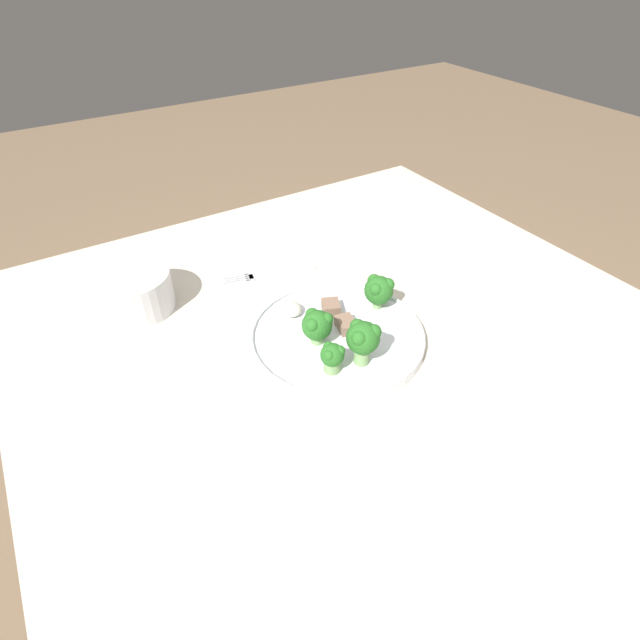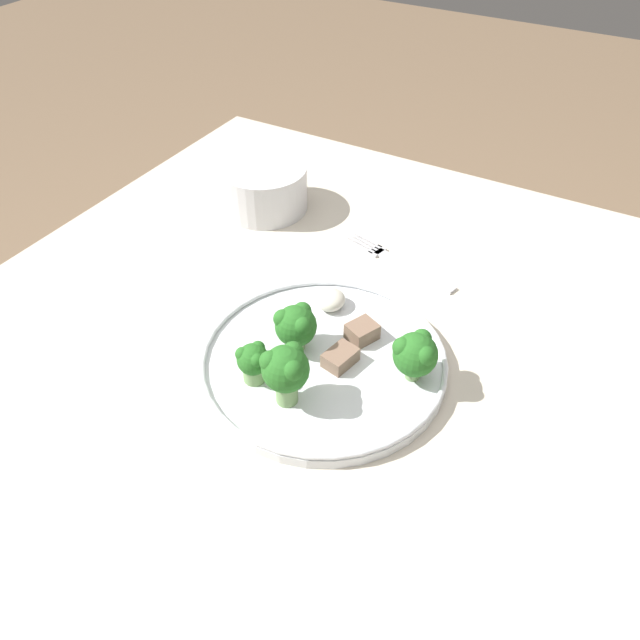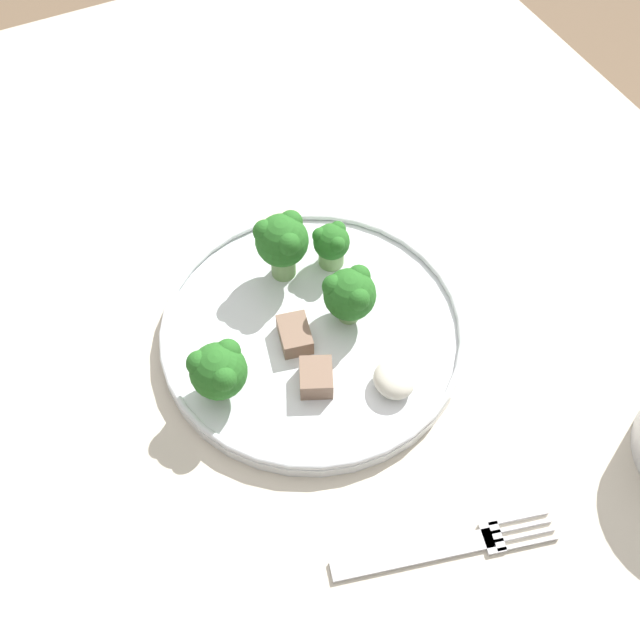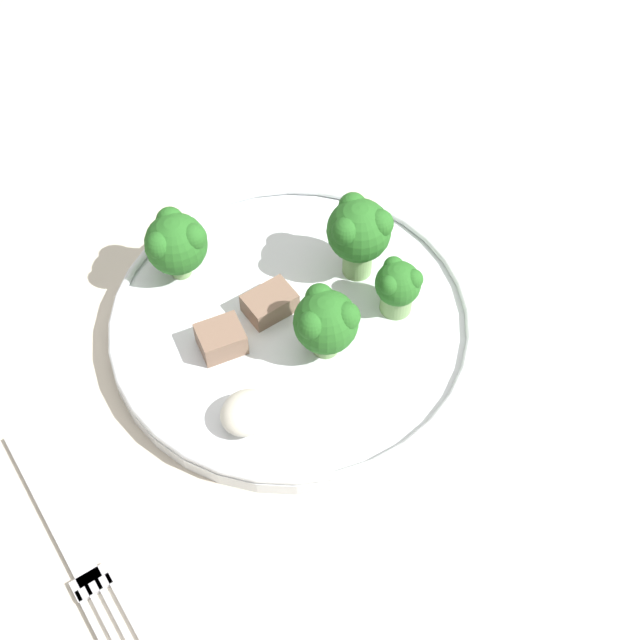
% 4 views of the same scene
% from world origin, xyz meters
% --- Properties ---
extents(ground_plane, '(8.00, 8.00, 0.00)m').
position_xyz_m(ground_plane, '(0.00, 0.00, 0.00)').
color(ground_plane, '#7F664C').
extents(table, '(1.07, 0.99, 0.74)m').
position_xyz_m(table, '(0.00, 0.00, 0.64)').
color(table, beige).
rests_on(table, ground_plane).
extents(dinner_plate, '(0.27, 0.27, 0.02)m').
position_xyz_m(dinner_plate, '(0.04, 0.03, 0.75)').
color(dinner_plate, white).
rests_on(dinner_plate, table).
extents(fork, '(0.06, 0.17, 0.00)m').
position_xyz_m(fork, '(0.26, 0.03, 0.74)').
color(fork, silver).
rests_on(fork, table).
extents(cream_bowl, '(0.13, 0.13, 0.07)m').
position_xyz_m(cream_bowl, '(0.29, 0.27, 0.77)').
color(cream_bowl, silver).
rests_on(cream_bowl, table).
extents(broccoli_floret_near_rim_left, '(0.05, 0.05, 0.07)m').
position_xyz_m(broccoli_floret_near_rim_left, '(-0.03, 0.03, 0.80)').
color(broccoli_floret_near_rim_left, '#7FA866').
rests_on(broccoli_floret_near_rim_left, dinner_plate).
extents(broccoli_floret_center_left, '(0.05, 0.05, 0.06)m').
position_xyz_m(broccoli_floret_center_left, '(0.07, -0.06, 0.79)').
color(broccoli_floret_center_left, '#7FA866').
rests_on(broccoli_floret_center_left, dinner_plate).
extents(broccoli_floret_back_left, '(0.05, 0.05, 0.06)m').
position_xyz_m(broccoli_floret_back_left, '(0.05, 0.07, 0.79)').
color(broccoli_floret_back_left, '#7FA866').
rests_on(broccoli_floret_back_left, dinner_plate).
extents(broccoli_floret_front_left, '(0.03, 0.03, 0.05)m').
position_xyz_m(broccoli_floret_front_left, '(-0.02, 0.08, 0.78)').
color(broccoli_floret_front_left, '#7FA866').
rests_on(broccoli_floret_front_left, dinner_plate).
extents(meat_slice_front_slice, '(0.04, 0.03, 0.02)m').
position_xyz_m(meat_slice_front_slice, '(0.05, 0.01, 0.76)').
color(meat_slice_front_slice, '#846651').
rests_on(meat_slice_front_slice, dinner_plate).
extents(meat_slice_middle_slice, '(0.04, 0.04, 0.02)m').
position_xyz_m(meat_slice_middle_slice, '(0.09, 0.01, 0.76)').
color(meat_slice_middle_slice, '#846651').
rests_on(meat_slice_middle_slice, dinner_plate).
extents(sauce_dollop, '(0.04, 0.03, 0.02)m').
position_xyz_m(sauce_dollop, '(0.13, 0.07, 0.76)').
color(sauce_dollop, silver).
rests_on(sauce_dollop, dinner_plate).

